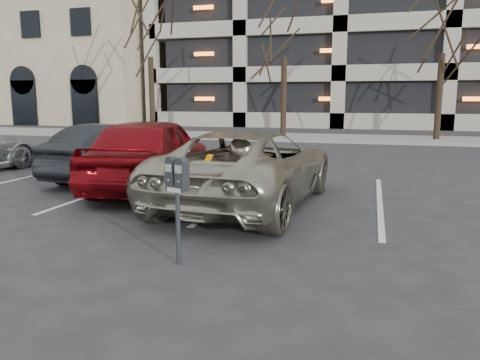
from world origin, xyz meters
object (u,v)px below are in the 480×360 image
car_red (151,153)px  car_dark (118,151)px  tree_b (285,6)px  tree_a (149,7)px  suv_silver (249,167)px  parking_meter (177,184)px

car_red → car_dark: 1.66m
tree_b → car_dark: size_ratio=2.13×
car_dark → car_red: bearing=151.2°
tree_a → tree_b: 7.01m
suv_silver → car_dark: size_ratio=1.27×
car_red → car_dark: car_red is taller
tree_b → car_red: (-0.35, -13.58, -5.43)m
car_red → car_dark: bearing=-44.1°
parking_meter → car_red: (-2.41, 4.21, -0.17)m
tree_b → suv_silver: 15.64m
tree_a → car_red: bearing=-63.9°
parking_meter → suv_silver: (-0.01, 3.31, -0.27)m
car_dark → tree_b: bearing=-91.4°
car_red → parking_meter: bearing=110.7°
tree_a → parking_meter: tree_a is taller
tree_a → tree_b: tree_a is taller
tree_a → car_red: tree_a is taller
suv_silver → car_red: (-2.40, 0.90, 0.09)m
tree_a → suv_silver: tree_a is taller
tree_b → suv_silver: size_ratio=1.67×
tree_b → car_red: size_ratio=1.86×
car_red → tree_a: bearing=-73.0°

